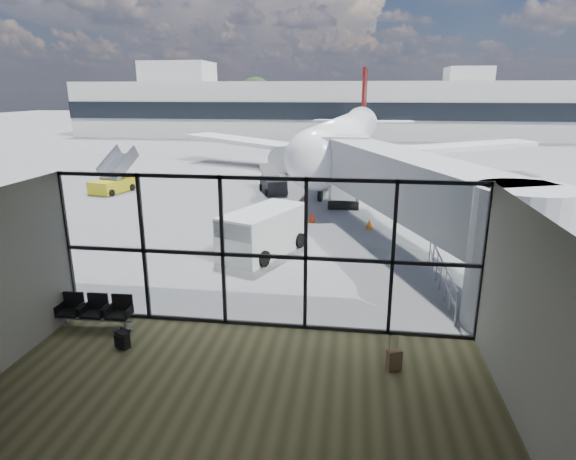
% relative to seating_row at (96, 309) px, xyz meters
% --- Properties ---
extents(ground, '(220.00, 220.00, 0.00)m').
position_rel_seating_row_xyz_m(ground, '(4.93, 40.68, -0.54)').
color(ground, slate).
rests_on(ground, ground).
extents(lounge_shell, '(12.02, 8.01, 4.51)m').
position_rel_seating_row_xyz_m(lounge_shell, '(4.93, -4.12, 2.11)').
color(lounge_shell, brown).
rests_on(lounge_shell, ground).
extents(glass_curtain_wall, '(12.10, 0.12, 4.50)m').
position_rel_seating_row_xyz_m(glass_curtain_wall, '(4.93, 0.68, 1.70)').
color(glass_curtain_wall, white).
rests_on(glass_curtain_wall, ground).
extents(jet_bridge, '(8.00, 16.50, 4.33)m').
position_rel_seating_row_xyz_m(jet_bridge, '(9.83, 7.75, 2.22)').
color(jet_bridge, '#989A9D').
rests_on(jet_bridge, ground).
extents(apron_railing, '(0.06, 5.46, 1.11)m').
position_rel_seating_row_xyz_m(apron_railing, '(10.53, 4.18, 0.18)').
color(apron_railing, gray).
rests_on(apron_railing, ground).
extents(far_terminal, '(80.00, 12.20, 11.00)m').
position_rel_seating_row_xyz_m(far_terminal, '(4.34, 62.65, 3.67)').
color(far_terminal, '#B3B4AF').
rests_on(far_terminal, ground).
extents(tree_0, '(4.95, 4.95, 7.12)m').
position_rel_seating_row_xyz_m(tree_0, '(-40.07, 72.68, 4.09)').
color(tree_0, '#382619').
rests_on(tree_0, ground).
extents(tree_1, '(5.61, 5.61, 8.07)m').
position_rel_seating_row_xyz_m(tree_1, '(-34.07, 72.68, 4.71)').
color(tree_1, '#382619').
rests_on(tree_1, ground).
extents(tree_2, '(6.27, 6.27, 9.03)m').
position_rel_seating_row_xyz_m(tree_2, '(-28.07, 72.68, 5.33)').
color(tree_2, '#382619').
rests_on(tree_2, ground).
extents(tree_3, '(4.95, 4.95, 7.12)m').
position_rel_seating_row_xyz_m(tree_3, '(-22.07, 72.68, 4.09)').
color(tree_3, '#382619').
rests_on(tree_3, ground).
extents(tree_4, '(5.61, 5.61, 8.07)m').
position_rel_seating_row_xyz_m(tree_4, '(-16.07, 72.68, 4.71)').
color(tree_4, '#382619').
rests_on(tree_4, ground).
extents(tree_5, '(6.27, 6.27, 9.03)m').
position_rel_seating_row_xyz_m(tree_5, '(-10.07, 72.68, 5.33)').
color(tree_5, '#382619').
rests_on(tree_5, ground).
extents(seating_row, '(2.22, 0.67, 0.98)m').
position_rel_seating_row_xyz_m(seating_row, '(0.00, 0.00, 0.00)').
color(seating_row, gray).
rests_on(seating_row, ground).
extents(backpack, '(0.43, 0.43, 0.54)m').
position_rel_seating_row_xyz_m(backpack, '(1.35, -1.13, -0.28)').
color(backpack, black).
rests_on(backpack, ground).
extents(suitcase, '(0.41, 0.35, 0.95)m').
position_rel_seating_row_xyz_m(suitcase, '(8.56, -1.20, -0.26)').
color(suitcase, brown).
rests_on(suitcase, ground).
extents(airliner, '(31.23, 36.28, 9.35)m').
position_rel_seating_row_xyz_m(airliner, '(6.68, 31.53, 2.31)').
color(airliner, white).
rests_on(airliner, ground).
extents(service_van, '(3.46, 4.76, 1.90)m').
position_rel_seating_row_xyz_m(service_van, '(3.60, 7.19, 0.43)').
color(service_van, white).
rests_on(service_van, ground).
extents(belt_loader, '(2.53, 3.90, 1.71)m').
position_rel_seating_row_xyz_m(belt_loader, '(1.89, 19.99, 0.03)').
color(belt_loader, black).
rests_on(belt_loader, ground).
extents(mobile_stairs, '(2.41, 3.74, 2.44)m').
position_rel_seating_row_xyz_m(mobile_stairs, '(-9.05, 18.59, 0.04)').
color(mobile_stairs, gold).
rests_on(mobile_stairs, ground).
extents(traffic_cone_a, '(0.39, 0.39, 0.56)m').
position_rel_seating_row_xyz_m(traffic_cone_a, '(5.24, 12.67, -0.28)').
color(traffic_cone_a, '#FF380D').
rests_on(traffic_cone_a, ground).
extents(traffic_cone_c, '(0.37, 0.37, 0.53)m').
position_rel_seating_row_xyz_m(traffic_cone_c, '(8.25, 11.73, -0.29)').
color(traffic_cone_c, orange).
rests_on(traffic_cone_c, ground).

